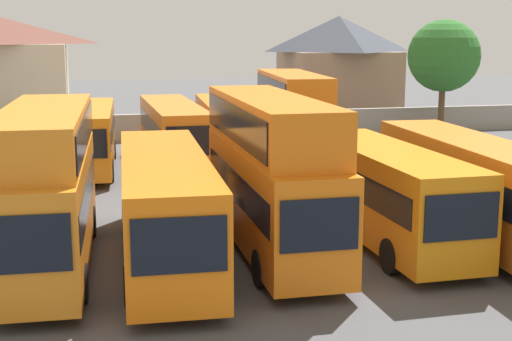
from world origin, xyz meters
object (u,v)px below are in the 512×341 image
bus_4 (386,189)px  bus_1 (46,179)px  house_terrace_centre (338,67)px  bus_6 (89,134)px  bus_9 (293,113)px  bus_8 (228,129)px  bus_5 (472,182)px  bus_7 (173,131)px  bus_2 (165,202)px  tree_left_of_lot (444,56)px  bus_3 (270,166)px

bus_4 → bus_1: bearing=-90.8°
bus_1 → house_terrace_centre: (21.30, 33.99, 1.53)m
bus_6 → bus_9: bearing=91.8°
bus_8 → bus_6: bearing=-87.7°
bus_5 → bus_7: bearing=-149.0°
bus_1 → bus_2: bearing=86.9°
bus_4 → tree_left_of_lot: size_ratio=1.26×
bus_3 → bus_6: bearing=-159.7°
bus_3 → bus_8: size_ratio=0.97×
bus_7 → bus_9: bus_9 is taller
bus_8 → bus_5: bearing=23.3°
bus_1 → tree_left_of_lot: (25.44, 23.85, 2.75)m
bus_7 → bus_5: bearing=27.9°
bus_3 → house_terrace_centre: bearing=157.5°
bus_9 → house_terrace_centre: size_ratio=1.22×
bus_4 → house_terrace_centre: house_terrace_centre is taller
bus_1 → bus_2: bus_1 is taller
tree_left_of_lot → bus_2: bearing=-132.1°
bus_3 → bus_5: size_ratio=0.90×
bus_6 → bus_3: bearing=23.0°
bus_1 → bus_5: bus_1 is taller
bus_5 → bus_8: bearing=-158.0°
bus_1 → bus_9: bus_9 is taller
bus_8 → house_terrace_centre: size_ratio=1.24×
bus_1 → bus_9: bearing=144.5°
bus_2 → bus_4: 7.64m
bus_6 → bus_9: size_ratio=1.02×
bus_2 → bus_9: size_ratio=1.10×
tree_left_of_lot → bus_8: bearing=-154.8°
bus_3 → tree_left_of_lot: 30.13m
bus_1 → tree_left_of_lot: bearing=135.6°
house_terrace_centre → bus_6: bearing=-138.2°
bus_4 → bus_2: bearing=-88.0°
bus_1 → bus_4: bearing=92.8°
bus_6 → house_terrace_centre: 26.97m
bus_8 → bus_9: (3.69, -0.08, 0.80)m
bus_7 → bus_3: bearing=4.0°
bus_7 → bus_4: bearing=18.1°
house_terrace_centre → bus_7: bearing=-130.7°
bus_2 → bus_3: bearing=99.6°
bus_1 → bus_6: size_ratio=0.99×
house_terrace_centre → tree_left_of_lot: house_terrace_centre is taller
bus_2 → house_terrace_centre: bearing=155.2°
bus_7 → tree_left_of_lot: (19.74, 7.98, 3.57)m
bus_7 → house_terrace_centre: bearing=138.2°
bus_4 → bus_5: size_ratio=0.86×
bus_9 → tree_left_of_lot: 15.56m
bus_2 → bus_4: (7.63, 0.41, -0.07)m
bus_6 → bus_7: bus_7 is taller
bus_5 → bus_7: bus_5 is taller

